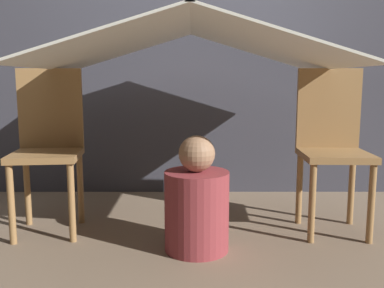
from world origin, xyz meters
TOP-DOWN VIEW (x-y plane):
  - ground_plane at (0.00, 0.00)m, footprint 8.80×8.80m
  - wall_back at (0.00, 0.99)m, footprint 7.00×0.05m
  - chair_left at (-0.80, 0.15)m, footprint 0.40×0.40m
  - chair_right at (0.80, 0.15)m, footprint 0.37×0.37m
  - sheet_canopy at (0.00, 0.08)m, footprint 1.60×1.21m
  - person_front at (0.03, -0.16)m, footprint 0.32×0.32m

SIDE VIEW (x-z plane):
  - ground_plane at x=0.00m, z-range 0.00..0.00m
  - person_front at x=0.03m, z-range -0.05..0.53m
  - chair_left at x=-0.80m, z-range 0.04..0.96m
  - chair_right at x=0.80m, z-range 0.04..0.96m
  - sheet_canopy at x=0.00m, z-range 0.92..1.17m
  - wall_back at x=0.00m, z-range 0.00..2.50m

